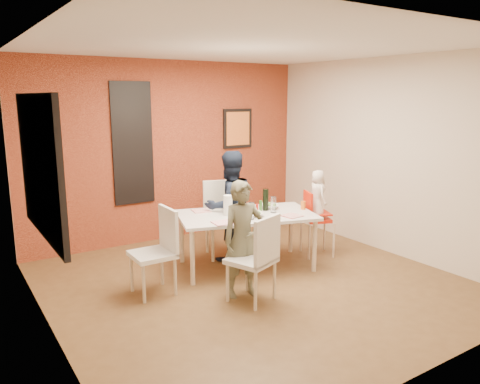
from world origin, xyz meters
TOP-DOWN VIEW (x-y plane):
  - ground at (0.00, 0.00)m, footprint 4.50×4.50m
  - ceiling at (0.00, 0.00)m, footprint 4.50×4.50m
  - wall_back at (0.00, 2.25)m, footprint 4.50×0.02m
  - wall_front at (0.00, -2.25)m, footprint 4.50×0.02m
  - wall_left at (-2.25, 0.00)m, footprint 0.02×4.50m
  - wall_right at (2.25, 0.00)m, footprint 0.02×4.50m
  - brick_accent_wall at (0.00, 2.23)m, footprint 4.50×0.02m
  - picture_window_frame at (-2.22, 0.20)m, footprint 0.05×1.70m
  - picture_window_pane at (-2.21, 0.20)m, footprint 0.02×1.55m
  - glassblock_strip at (-0.60, 2.21)m, footprint 0.55×0.03m
  - glassblock_surround at (-0.60, 2.21)m, footprint 0.60×0.03m
  - art_print_frame at (1.20, 2.21)m, footprint 0.54×0.03m
  - art_print_canvas at (1.20, 2.19)m, footprint 0.44×0.01m
  - dining_table at (0.23, 0.50)m, footprint 1.90×1.40m
  - chair_near at (-0.26, -0.45)m, footprint 0.57×0.57m
  - chair_far at (0.23, 1.11)m, footprint 0.60×0.60m
  - chair_left at (-1.02, 0.37)m, footprint 0.45×0.45m
  - high_chair at (1.28, 0.37)m, footprint 0.49×0.49m
  - child_near at (-0.29, -0.21)m, footprint 0.51×0.38m
  - child_far at (0.21, 0.87)m, footprint 0.72×0.56m
  - toddler at (1.29, 0.36)m, footprint 0.27×0.36m
  - plate_near_left at (-0.26, 0.28)m, footprint 0.24×0.24m
  - plate_far_mid at (0.43, 0.87)m, footprint 0.22×0.22m
  - plate_near_right at (0.64, 0.09)m, footprint 0.24×0.24m
  - plate_far_left at (-0.19, 0.94)m, footprint 0.26×0.26m
  - salad_bowl_a at (0.25, 0.34)m, footprint 0.25×0.25m
  - salad_bowl_b at (0.65, 0.58)m, footprint 0.31×0.31m
  - wine_bottle at (0.54, 0.52)m, footprint 0.08×0.08m
  - wine_glass_a at (0.12, 0.24)m, footprint 0.07×0.07m
  - wine_glass_b at (0.55, 0.37)m, footprint 0.07×0.07m
  - paper_towel_roll at (-0.00, 0.57)m, footprint 0.11×0.11m
  - condiment_red at (0.34, 0.43)m, footprint 0.03×0.03m
  - condiment_green at (0.43, 0.47)m, footprint 0.04×0.04m
  - condiment_brown at (0.25, 0.49)m, footprint 0.04×0.04m
  - sippy_cup at (0.99, 0.29)m, footprint 0.06×0.06m

SIDE VIEW (x-z plane):
  - ground at x=0.00m, z-range 0.00..0.00m
  - chair_near at x=-0.26m, z-range 0.06..1.01m
  - chair_left at x=-1.02m, z-range 0.06..1.02m
  - high_chair at x=1.28m, z-range 0.09..0.99m
  - chair_far at x=0.23m, z-range 0.06..1.09m
  - dining_table at x=0.23m, z-range 0.29..1.00m
  - child_near at x=-0.29m, z-range 0.00..1.29m
  - plate_far_mid at x=0.43m, z-range 0.71..0.72m
  - plate_near_right at x=0.64m, z-range 0.71..0.72m
  - plate_far_left at x=-0.19m, z-range 0.71..0.72m
  - plate_near_left at x=-0.26m, z-range 0.71..0.72m
  - salad_bowl_a at x=0.25m, z-range 0.71..0.76m
  - salad_bowl_b at x=0.65m, z-range 0.71..0.77m
  - child_far at x=0.21m, z-range 0.00..1.48m
  - sippy_cup at x=0.99m, z-range 0.71..0.82m
  - condiment_red at x=0.34m, z-range 0.71..0.83m
  - condiment_brown at x=0.25m, z-range 0.71..0.85m
  - condiment_green at x=0.43m, z-range 0.71..0.86m
  - wine_glass_b at x=0.55m, z-range 0.71..0.91m
  - wine_glass_a at x=0.12m, z-range 0.71..0.92m
  - paper_towel_roll at x=0.00m, z-range 0.71..0.96m
  - wine_bottle at x=0.54m, z-range 0.71..0.99m
  - toddler at x=1.29m, z-range 0.53..1.19m
  - wall_back at x=0.00m, z-range 0.00..2.70m
  - wall_front at x=0.00m, z-range 0.00..2.70m
  - wall_left at x=-2.25m, z-range 0.00..2.70m
  - wall_right at x=2.25m, z-range 0.00..2.70m
  - brick_accent_wall at x=0.00m, z-range 0.00..2.70m
  - glassblock_strip at x=-0.60m, z-range 0.65..2.35m
  - glassblock_surround at x=-0.60m, z-range 0.62..2.38m
  - picture_window_frame at x=-2.22m, z-range 0.90..2.20m
  - picture_window_pane at x=-2.21m, z-range 0.98..2.12m
  - art_print_frame at x=1.20m, z-range 1.33..1.97m
  - art_print_canvas at x=1.20m, z-range 1.38..1.92m
  - ceiling at x=0.00m, z-range 2.69..2.71m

